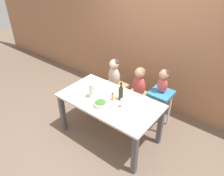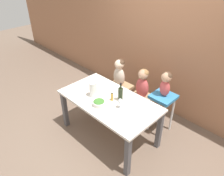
{
  "view_description": "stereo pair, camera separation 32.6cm",
  "coord_description": "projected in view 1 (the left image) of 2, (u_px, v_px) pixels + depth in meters",
  "views": [
    {
      "loc": [
        1.7,
        -2.1,
        2.67
      ],
      "look_at": [
        0.0,
        0.06,
        0.91
      ],
      "focal_mm": 35.0,
      "sensor_mm": 36.0,
      "label": 1
    },
    {
      "loc": [
        1.95,
        -1.88,
        2.67
      ],
      "look_at": [
        0.0,
        0.06,
        0.91
      ],
      "focal_mm": 35.0,
      "sensor_mm": 36.0,
      "label": 2
    }
  ],
  "objects": [
    {
      "name": "ground_plane",
      "position": [
        110.0,
        135.0,
        3.71
      ],
      "size": [
        14.0,
        14.0,
        0.0
      ],
      "primitive_type": "plane",
      "color": "#705B4C"
    },
    {
      "name": "wall_back",
      "position": [
        156.0,
        37.0,
        3.86
      ],
      "size": [
        10.0,
        0.06,
        2.7
      ],
      "color": "#9E6B4C",
      "rests_on": "ground_plane"
    },
    {
      "name": "dining_table",
      "position": [
        109.0,
        105.0,
        3.37
      ],
      "size": [
        1.56,
        0.84,
        0.73
      ],
      "color": "silver",
      "rests_on": "ground_plane"
    },
    {
      "name": "chair_far_left",
      "position": [
        114.0,
        89.0,
        4.21
      ],
      "size": [
        0.42,
        0.42,
        0.47
      ],
      "color": "silver",
      "rests_on": "ground_plane"
    },
    {
      "name": "chair_far_center",
      "position": [
        138.0,
        99.0,
        3.93
      ],
      "size": [
        0.42,
        0.42,
        0.47
      ],
      "color": "silver",
      "rests_on": "ground_plane"
    },
    {
      "name": "chair_right_highchair",
      "position": [
        160.0,
        100.0,
        3.61
      ],
      "size": [
        0.36,
        0.36,
        0.71
      ],
      "color": "silver",
      "rests_on": "ground_plane"
    },
    {
      "name": "person_child_left",
      "position": [
        114.0,
        72.0,
        4.01
      ],
      "size": [
        0.24,
        0.18,
        0.54
      ],
      "color": "beige",
      "rests_on": "chair_far_left"
    },
    {
      "name": "person_child_center",
      "position": [
        139.0,
        81.0,
        3.73
      ],
      "size": [
        0.24,
        0.18,
        0.54
      ],
      "color": "#C64C4C",
      "rests_on": "chair_far_center"
    },
    {
      "name": "person_baby_right",
      "position": [
        163.0,
        79.0,
        3.4
      ],
      "size": [
        0.17,
        0.16,
        0.41
      ],
      "color": "#C64C4C",
      "rests_on": "chair_right_highchair"
    },
    {
      "name": "wine_bottle",
      "position": [
        121.0,
        93.0,
        3.26
      ],
      "size": [
        0.07,
        0.07,
        0.3
      ],
      "color": "#232D19",
      "rests_on": "dining_table"
    },
    {
      "name": "paper_towel_roll",
      "position": [
        93.0,
        91.0,
        3.31
      ],
      "size": [
        0.12,
        0.12,
        0.24
      ],
      "color": "white",
      "rests_on": "dining_table"
    },
    {
      "name": "wine_glass_near",
      "position": [
        122.0,
        101.0,
        3.11
      ],
      "size": [
        0.07,
        0.07,
        0.16
      ],
      "color": "white",
      "rests_on": "dining_table"
    },
    {
      "name": "salad_bowl_large",
      "position": [
        100.0,
        103.0,
        3.17
      ],
      "size": [
        0.19,
        0.19,
        0.09
      ],
      "color": "silver",
      "rests_on": "dining_table"
    },
    {
      "name": "dinner_plate_front_left",
      "position": [
        75.0,
        95.0,
        3.41
      ],
      "size": [
        0.22,
        0.22,
        0.01
      ],
      "color": "silver",
      "rests_on": "dining_table"
    },
    {
      "name": "dinner_plate_back_left",
      "position": [
        102.0,
        84.0,
        3.7
      ],
      "size": [
        0.22,
        0.22,
        0.01
      ],
      "color": "silver",
      "rests_on": "dining_table"
    },
    {
      "name": "condiment_bottle_hot_sauce",
      "position": [
        112.0,
        96.0,
        3.27
      ],
      "size": [
        0.04,
        0.04,
        0.15
      ],
      "color": "#BC8E33",
      "rests_on": "dining_table"
    }
  ]
}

